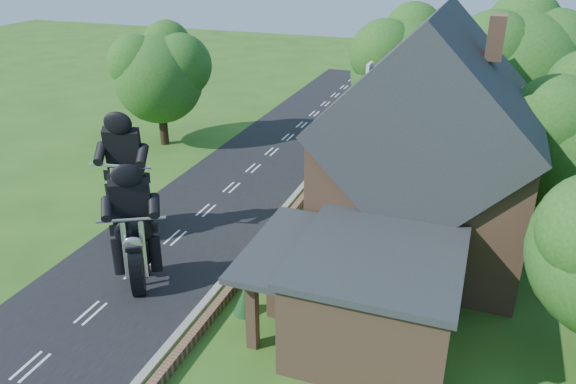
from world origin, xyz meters
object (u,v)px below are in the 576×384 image
(motorcycle_lead, at_px, (139,269))
(motorcycle_follow, at_px, (132,216))
(garden_wall, at_px, (279,230))
(house, at_px, (426,155))
(annex, at_px, (372,294))

(motorcycle_lead, bearing_deg, motorcycle_follow, -81.12)
(motorcycle_lead, relative_size, motorcycle_follow, 0.89)
(garden_wall, xyz_separation_m, house, (6.19, 1.00, 4.14))
(motorcycle_lead, bearing_deg, house, -173.86)
(house, relative_size, motorcycle_lead, 6.08)
(garden_wall, bearing_deg, motorcycle_lead, -121.42)
(garden_wall, xyz_separation_m, annex, (5.57, -5.80, 1.57))
(house, distance_m, annex, 7.30)
(motorcycle_follow, bearing_deg, house, -177.53)
(motorcycle_follow, bearing_deg, garden_wall, -172.44)
(garden_wall, relative_size, motorcycle_lead, 13.07)
(house, height_order, annex, house)
(annex, bearing_deg, garden_wall, 133.84)
(garden_wall, xyz_separation_m, motorcycle_follow, (-6.32, -2.27, 0.68))
(house, height_order, motorcycle_lead, house)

